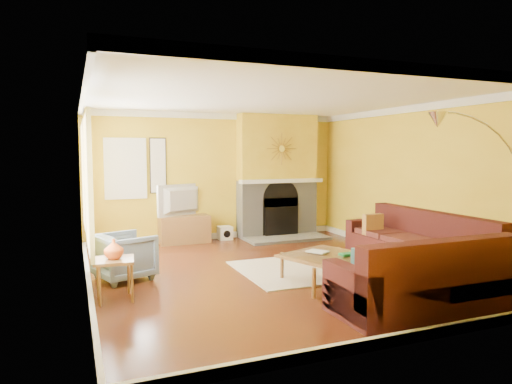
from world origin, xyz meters
name	(u,v)px	position (x,y,z in m)	size (l,w,h in m)	color
floor	(273,272)	(0.00, 0.00, -0.01)	(5.50, 6.00, 0.02)	#602B14
ceiling	(273,97)	(0.00, 0.00, 2.71)	(5.50, 6.00, 0.02)	white
wall_back	(216,177)	(0.00, 3.01, 1.35)	(5.50, 0.02, 2.70)	gold
wall_front	(403,208)	(0.00, -3.01, 1.35)	(5.50, 0.02, 2.70)	gold
wall_left	(83,192)	(-2.76, 0.00, 1.35)	(0.02, 6.00, 2.70)	gold
wall_right	(415,182)	(2.76, 0.00, 1.35)	(0.02, 6.00, 2.70)	gold
baseboard	(273,268)	(0.00, 0.00, 0.06)	(5.50, 6.00, 0.12)	white
crown_molding	(273,102)	(0.00, 0.00, 2.64)	(5.50, 6.00, 0.12)	white
window_left_near	(83,176)	(-2.72, 1.30, 1.50)	(0.06, 1.22, 1.72)	white
window_left_far	(87,183)	(-2.72, -0.60, 1.50)	(0.06, 1.22, 1.72)	white
window_back	(125,169)	(-1.90, 2.96, 1.55)	(0.82, 0.06, 1.22)	white
wall_art	(158,166)	(-1.25, 2.97, 1.60)	(0.34, 0.04, 1.14)	white
fireplace	(277,176)	(1.35, 2.80, 1.35)	(1.80, 0.40, 2.70)	gray
mantel	(282,181)	(1.35, 2.56, 1.25)	(1.92, 0.22, 0.08)	white
hearth	(288,239)	(1.35, 2.25, 0.03)	(1.80, 0.70, 0.06)	gray
sunburst	(282,149)	(1.35, 2.57, 1.95)	(0.70, 0.04, 0.70)	olive
rug	(314,268)	(0.70, -0.07, 0.01)	(2.40, 1.80, 0.02)	beige
sectional_sofa	(379,249)	(1.30, -0.95, 0.45)	(2.91, 3.49, 0.90)	#471916
coffee_table	(327,269)	(0.44, -0.92, 0.21)	(1.07, 1.07, 0.42)	white
media_console	(184,229)	(-0.77, 2.77, 0.28)	(1.03, 0.46, 0.57)	olive
tv	(184,200)	(-0.77, 2.77, 0.89)	(1.13, 0.15, 0.65)	black
subwoofer	(225,233)	(0.12, 2.80, 0.14)	(0.28, 0.28, 0.28)	white
armchair	(125,256)	(-2.21, 0.41, 0.35)	(0.74, 0.76, 0.69)	slate
side_table	(115,279)	(-2.43, -0.52, 0.26)	(0.48, 0.48, 0.53)	olive
vase	(114,249)	(-2.43, -0.52, 0.66)	(0.24, 0.24, 0.26)	#D8591E
book	(314,253)	(0.28, -0.81, 0.44)	(0.22, 0.29, 0.03)	white
arc_lamp	(482,212)	(1.69, -2.40, 1.16)	(1.46, 0.36, 2.32)	silver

